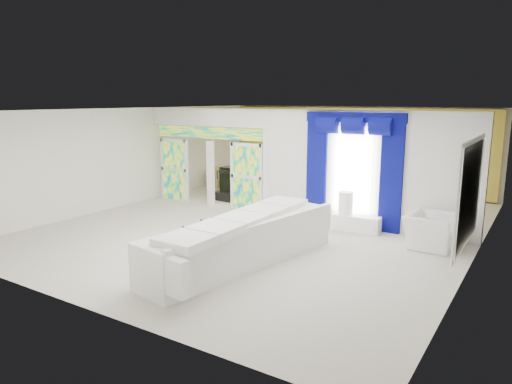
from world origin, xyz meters
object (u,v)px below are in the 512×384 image
Objects in this scene: console_table at (356,223)px; armchair at (431,231)px; white_sofa at (243,243)px; coffee_table at (200,241)px; grand_piano at (253,179)px.

console_table is 1.91m from armchair.
white_sofa reaches higher than armchair.
console_table is at bearing 53.25° from coffee_table.
coffee_table is 6.45m from grand_piano.
coffee_table is 0.88× the size of grand_piano.
armchair is at bearing 34.07° from coffee_table.
grand_piano is (-6.73, 3.06, 0.11)m from armchair.
armchair is at bearing -9.94° from console_table.
armchair reaches higher than coffee_table.
grand_piano reaches higher than white_sofa.
white_sofa is 4.00× the size of armchair.
grand_piano is at bearing 112.33° from coffee_table.
white_sofa is at bearing -106.72° from console_table.
coffee_table is 1.42× the size of console_table.
console_table is 0.62× the size of grand_piano.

